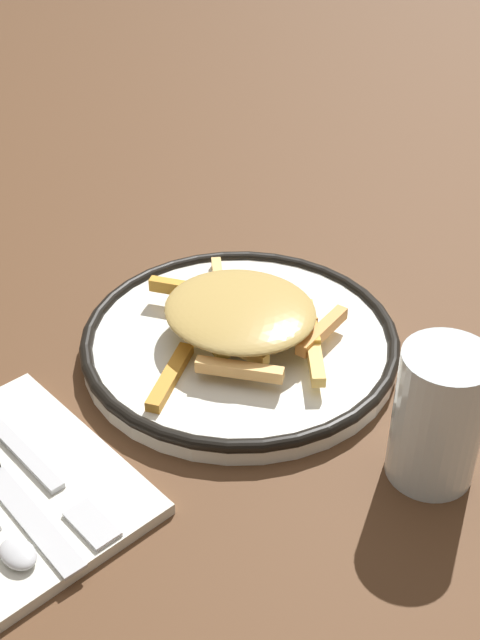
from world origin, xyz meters
TOP-DOWN VIEW (x-y plane):
  - ground_plane at (0.00, 0.00)m, footprint 2.60×2.60m
  - plate at (0.00, 0.00)m, footprint 0.29×0.29m
  - fries_heap at (-0.01, 0.00)m, footprint 0.21×0.22m
  - napkin at (0.25, 0.01)m, footprint 0.17×0.21m
  - fork at (0.22, 0.03)m, footprint 0.02×0.18m
  - water_glass at (-0.01, 0.21)m, footprint 0.07×0.07m

SIDE VIEW (x-z plane):
  - ground_plane at x=0.00m, z-range 0.00..0.00m
  - napkin at x=0.25m, z-range 0.00..0.01m
  - plate at x=0.00m, z-range 0.00..0.02m
  - fork at x=0.22m, z-range 0.01..0.01m
  - fries_heap at x=-0.01m, z-range 0.02..0.06m
  - water_glass at x=-0.01m, z-range 0.00..0.11m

